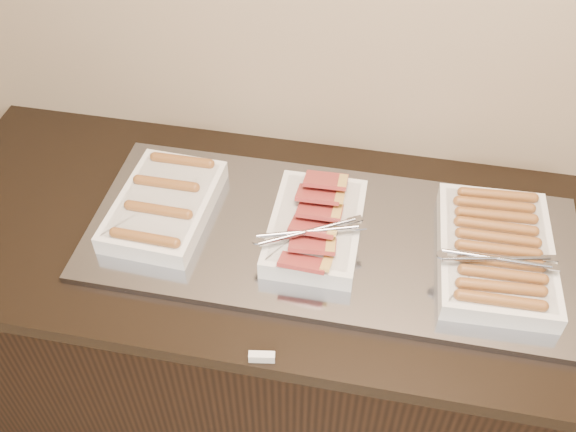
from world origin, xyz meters
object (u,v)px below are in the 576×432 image
(dish_right, at_px, (496,251))
(dish_left, at_px, (164,205))
(counter, at_px, (316,340))
(dish_center, at_px, (315,226))
(warming_tray, at_px, (331,239))

(dish_right, bearing_deg, dish_left, 177.46)
(counter, relative_size, dish_right, 5.14)
(counter, xyz_separation_m, dish_center, (-0.02, -0.00, 0.50))
(warming_tray, bearing_deg, dish_left, 180.00)
(warming_tray, height_order, dish_right, dish_right)
(dish_left, height_order, dish_center, dish_center)
(dish_center, relative_size, dish_right, 0.87)
(dish_center, distance_m, dish_right, 0.43)
(dish_left, relative_size, dish_center, 1.01)
(dish_left, distance_m, dish_right, 0.81)
(counter, distance_m, dish_right, 0.65)
(dish_left, bearing_deg, dish_right, 2.38)
(counter, relative_size, warming_tray, 1.72)
(counter, xyz_separation_m, dish_left, (-0.40, 0.00, 0.50))
(warming_tray, bearing_deg, dish_right, -0.49)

